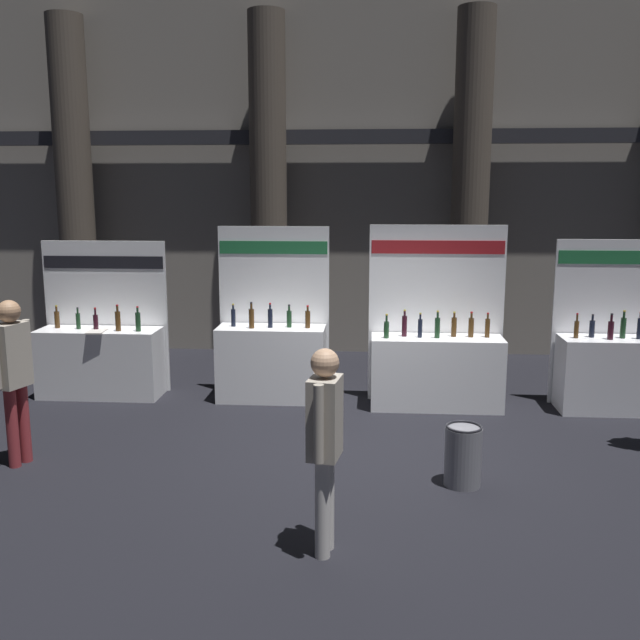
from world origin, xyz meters
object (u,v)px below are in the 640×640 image
Objects in this scene: exhibitor_booth_1 at (272,356)px; exhibitor_booth_3 at (627,367)px; exhibitor_booth_2 at (436,363)px; trash_bin at (463,455)px; visitor_6 at (325,435)px; visitor_5 at (14,369)px; exhibitor_booth_0 at (101,356)px.

exhibitor_booth_1 reaches higher than exhibitor_booth_3.
exhibitor_booth_2 is 3.93× the size of trash_bin.
visitor_6 is (1.03, -4.26, 0.39)m from exhibitor_booth_1.
trash_bin is 0.35× the size of visitor_5.
trash_bin is 0.37× the size of visitor_6.
exhibitor_booth_2 is 2.64m from trash_bin.
exhibitor_booth_0 is at bearing 149.54° from trash_bin.
exhibitor_booth_1 is at bearing 0.15° from exhibitor_booth_0.
exhibitor_booth_0 is at bearing -179.85° from exhibitor_booth_1.
visitor_5 is (-4.66, -2.41, 0.46)m from exhibitor_booth_2.
exhibitor_booth_0 is 2.47m from exhibitor_booth_1.
exhibitor_booth_0 reaches higher than trash_bin.
visitor_6 is at bearing -132.90° from exhibitor_booth_3.
exhibitor_booth_0 is at bearing -160.52° from visitor_5.
exhibitor_booth_1 reaches higher than visitor_5.
exhibitor_booth_1 is (2.47, 0.01, 0.05)m from exhibitor_booth_0.
visitor_5 is at bearing 177.43° from trash_bin.
visitor_6 is (-3.77, -4.06, 0.42)m from exhibitor_booth_3.
visitor_5 is (-2.38, -2.61, 0.44)m from exhibitor_booth_1.
visitor_6 is at bearing 81.76° from visitor_5.
exhibitor_booth_2 reaches higher than visitor_6.
exhibitor_booth_0 is 0.90× the size of exhibitor_booth_2.
exhibitor_booth_2 reaches higher than visitor_5.
exhibitor_booth_1 is 2.29m from exhibitor_booth_2.
visitor_5 is at bearing -88.04° from exhibitor_booth_0.
exhibitor_booth_2 is at bearing 134.91° from visitor_5.
visitor_6 is at bearing -76.41° from exhibitor_booth_1.
exhibitor_booth_1 is 4.40m from visitor_6.
exhibitor_booth_0 is at bearing 177.68° from exhibitor_booth_2.
visitor_5 is (-7.18, -2.41, 0.47)m from exhibitor_booth_3.
trash_bin is at bearing -30.46° from exhibitor_booth_0.
trash_bin is at bearing -89.09° from exhibitor_booth_2.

